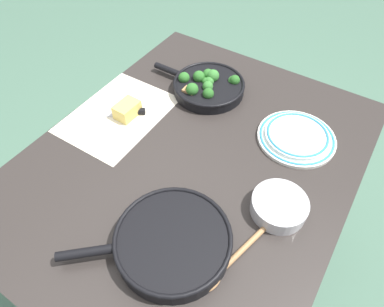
% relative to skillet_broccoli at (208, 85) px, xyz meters
% --- Properties ---
extents(ground_plane, '(14.00, 14.00, 0.00)m').
position_rel_skillet_broccoli_xyz_m(ground_plane, '(0.31, 0.13, -0.78)').
color(ground_plane, '#476B56').
extents(dining_table_red, '(1.19, 0.95, 0.75)m').
position_rel_skillet_broccoli_xyz_m(dining_table_red, '(0.31, 0.13, -0.11)').
color(dining_table_red, '#2D2826').
rests_on(dining_table_red, ground_plane).
extents(skillet_broccoli, '(0.27, 0.38, 0.07)m').
position_rel_skillet_broccoli_xyz_m(skillet_broccoli, '(0.00, 0.00, 0.00)').
color(skillet_broccoli, black).
rests_on(skillet_broccoli, dining_table_red).
extents(skillet_eggs, '(0.35, 0.37, 0.05)m').
position_rel_skillet_broccoli_xyz_m(skillet_eggs, '(0.58, 0.25, -0.00)').
color(skillet_eggs, black).
rests_on(skillet_eggs, dining_table_red).
extents(wooden_spoon, '(0.39, 0.12, 0.02)m').
position_rel_skillet_broccoli_xyz_m(wooden_spoon, '(0.50, 0.41, -0.02)').
color(wooden_spoon, '#A87A4C').
rests_on(wooden_spoon, dining_table_red).
extents(parchment_sheet, '(0.39, 0.29, 0.00)m').
position_rel_skillet_broccoli_xyz_m(parchment_sheet, '(0.28, -0.20, -0.03)').
color(parchment_sheet, silver).
rests_on(parchment_sheet, dining_table_red).
extents(grater_knife, '(0.17, 0.23, 0.02)m').
position_rel_skillet_broccoli_xyz_m(grater_knife, '(0.28, -0.19, -0.02)').
color(grater_knife, silver).
rests_on(grater_knife, dining_table_red).
extents(cheese_block, '(0.09, 0.06, 0.05)m').
position_rel_skillet_broccoli_xyz_m(cheese_block, '(0.26, -0.17, -0.00)').
color(cheese_block, '#E0C15B').
rests_on(cheese_block, dining_table_red).
extents(dinner_plate_stack, '(0.26, 0.26, 0.03)m').
position_rel_skillet_broccoli_xyz_m(dinner_plate_stack, '(0.05, 0.37, -0.01)').
color(dinner_plate_stack, silver).
rests_on(dinner_plate_stack, dining_table_red).
extents(prep_bowl_steel, '(0.15, 0.15, 0.05)m').
position_rel_skillet_broccoli_xyz_m(prep_bowl_steel, '(0.34, 0.43, -0.00)').
color(prep_bowl_steel, '#B7B7BC').
rests_on(prep_bowl_steel, dining_table_red).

